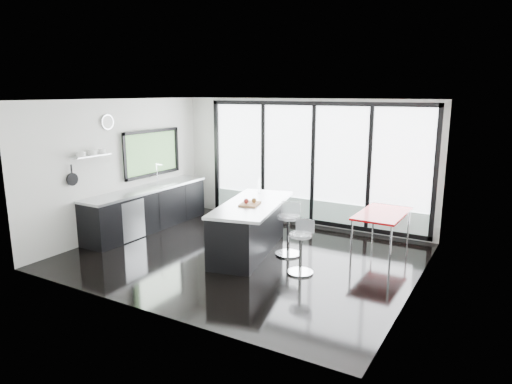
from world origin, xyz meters
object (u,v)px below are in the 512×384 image
Objects in this scene: bar_stool_near at (301,253)px; bar_stool_far at (288,235)px; red_table at (381,232)px; island at (249,227)px.

bar_stool_near is 0.89m from bar_stool_far.
bar_stool_near is 0.92× the size of bar_stool_far.
bar_stool_far is 0.54× the size of red_table.
island reaches higher than bar_stool_near.
red_table is at bearing 65.83° from bar_stool_near.
red_table is at bearing 25.90° from bar_stool_far.
island is 0.75m from bar_stool_far.
bar_stool_far is 1.77m from red_table.
red_table is at bearing 31.44° from island.
island is at bearing -172.80° from bar_stool_far.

